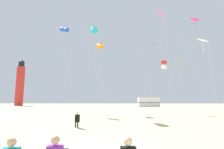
# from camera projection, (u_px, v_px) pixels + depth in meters

# --- Properties ---
(kite_flyer_standing) EXTENTS (0.45, 0.56, 1.16)m
(kite_flyer_standing) POSITION_uv_depth(u_px,v_px,m) (77.00, 119.00, 12.82)
(kite_flyer_standing) COLOR black
(kite_flyer_standing) RESTS_ON ground
(kite_tube_orange) EXTENTS (2.15, 2.67, 11.09)m
(kite_tube_orange) POSITION_uv_depth(u_px,v_px,m) (100.00, 46.00, 28.01)
(kite_tube_orange) COLOR silver
(kite_tube_orange) RESTS_ON ground
(kite_diamond_magenta) EXTENTS (3.21, 3.21, 10.87)m
(kite_diamond_magenta) POSITION_uv_depth(u_px,v_px,m) (195.00, 23.00, 19.26)
(kite_diamond_magenta) COLOR silver
(kite_diamond_magenta) RESTS_ON ground
(kite_diamond_gold) EXTENTS (1.25, 1.25, 7.32)m
(kite_diamond_gold) POSITION_uv_depth(u_px,v_px,m) (181.00, 61.00, 22.82)
(kite_diamond_gold) COLOR silver
(kite_diamond_gold) RESTS_ON ground
(kite_diamond_white) EXTENTS (1.57, 1.57, 7.95)m
(kite_diamond_white) POSITION_uv_depth(u_px,v_px,m) (203.00, 43.00, 17.36)
(kite_diamond_white) COLOR silver
(kite_diamond_white) RESTS_ON ground
(kite_box_scarlet) EXTENTS (1.66, 1.66, 7.87)m
(kite_box_scarlet) POSITION_uv_depth(u_px,v_px,m) (164.00, 65.00, 27.10)
(kite_box_scarlet) COLOR silver
(kite_box_scarlet) RESTS_ON ground
(kite_diamond_rainbow) EXTENTS (2.08, 2.08, 12.95)m
(kite_diamond_rainbow) POSITION_uv_depth(u_px,v_px,m) (161.00, 17.00, 22.00)
(kite_diamond_rainbow) COLOR silver
(kite_diamond_rainbow) RESTS_ON ground
(kite_diamond_violet) EXTENTS (2.64, 2.64, 11.21)m
(kite_diamond_violet) POSITION_uv_depth(u_px,v_px,m) (153.00, 47.00, 28.81)
(kite_diamond_violet) COLOR silver
(kite_diamond_violet) RESTS_ON ground
(kite_tube_blue) EXTENTS (3.63, 3.76, 13.71)m
(kite_tube_blue) POSITION_uv_depth(u_px,v_px,m) (64.00, 29.00, 28.16)
(kite_tube_blue) COLOR silver
(kite_tube_blue) RESTS_ON ground
(kite_tube_cyan) EXTENTS (3.47, 3.53, 11.21)m
(kite_tube_cyan) POSITION_uv_depth(u_px,v_px,m) (94.00, 30.00, 22.08)
(kite_tube_cyan) COLOR silver
(kite_tube_cyan) RESTS_ON ground
(lighthouse_distant) EXTENTS (2.80, 2.80, 16.80)m
(lighthouse_distant) POSITION_uv_depth(u_px,v_px,m) (20.00, 84.00, 64.34)
(lighthouse_distant) COLOR red
(lighthouse_distant) RESTS_ON ground
(rv_van_white) EXTENTS (6.48, 2.45, 2.80)m
(rv_van_white) POSITION_uv_depth(u_px,v_px,m) (149.00, 102.00, 54.23)
(rv_van_white) COLOR white
(rv_van_white) RESTS_ON ground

